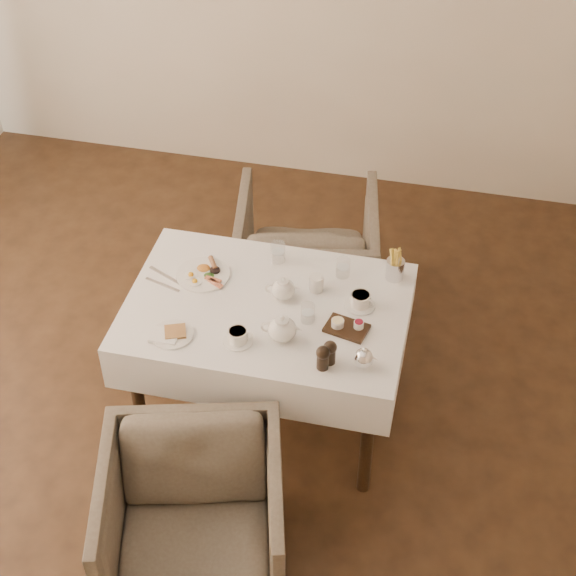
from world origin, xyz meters
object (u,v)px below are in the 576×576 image
(armchair_near, at_px, (194,523))
(teapot_centre, at_px, (283,288))
(breakfast_plate, at_px, (204,274))
(armchair_far, at_px, (307,255))
(table, at_px, (267,324))

(armchair_near, distance_m, teapot_centre, 1.10)
(breakfast_plate, bearing_deg, teapot_centre, -16.40)
(armchair_far, relative_size, breakfast_plate, 3.06)
(table, relative_size, breakfast_plate, 5.04)
(armchair_far, xyz_separation_m, breakfast_plate, (-0.35, -0.73, 0.41))
(armchair_far, distance_m, breakfast_plate, 0.91)
(armchair_near, xyz_separation_m, armchair_far, (0.10, 1.78, 0.01))
(breakfast_plate, relative_size, teapot_centre, 1.68)
(armchair_far, xyz_separation_m, teapot_centre, (0.05, -0.80, 0.46))
(armchair_near, bearing_deg, teapot_centre, 66.18)
(teapot_centre, bearing_deg, armchair_far, 81.47)
(table, height_order, teapot_centre, teapot_centre)
(table, distance_m, breakfast_plate, 0.39)
(armchair_far, bearing_deg, teapot_centre, 83.77)
(breakfast_plate, bearing_deg, table, -28.18)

